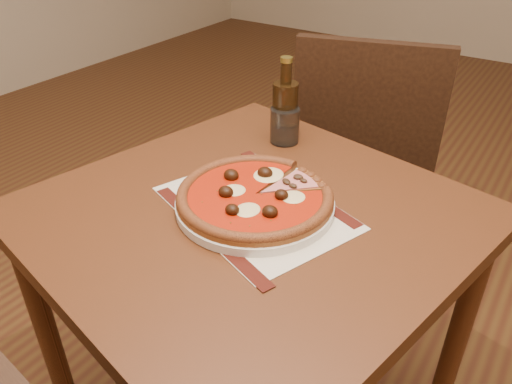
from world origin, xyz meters
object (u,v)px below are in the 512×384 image
Objects in this scene: plate at (255,204)px; bottle at (285,108)px; pizza at (255,195)px; chair_far at (364,153)px; water_glass at (285,125)px; table at (251,248)px.

plate is 0.34m from bottle.
plate is 1.02× the size of pizza.
water_glass is at bearing 67.36° from chair_far.
plate is 3.59× the size of water_glass.
chair_far is 10.56× the size of water_glass.
bottle is (-0.11, 0.31, 0.18)m from table.
chair_far is 0.53m from bottle.
chair_far is at bearing 82.26° from bottle.
bottle is (-0.01, 0.01, 0.04)m from water_glass.
chair_far is 0.52m from water_glass.
water_glass is at bearing 109.92° from plate.
table is 0.11m from plate.
water_glass reaches higher than table.
bottle is at bearing 109.19° from table.
water_glass is 0.04m from bottle.
pizza is 0.31m from water_glass.
chair_far is at bearing 94.28° from pizza.
plate is 0.02m from pizza.
pizza is (-0.00, -0.00, 0.02)m from plate.
chair_far is at bearing 94.28° from plate.
bottle reaches higher than table.
pizza reaches higher than table.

